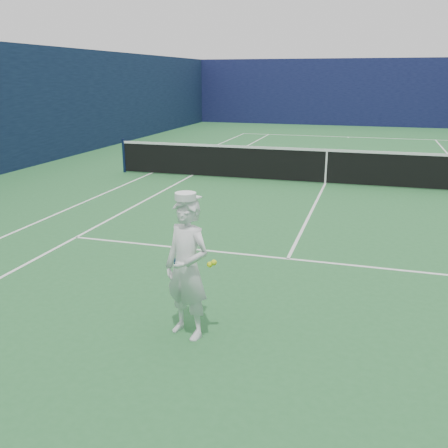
% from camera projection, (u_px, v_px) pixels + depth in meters
% --- Properties ---
extents(ground, '(80.00, 80.00, 0.00)m').
position_uv_depth(ground, '(325.00, 184.00, 14.37)').
color(ground, '#266532').
rests_on(ground, ground).
extents(court_markings, '(11.03, 23.83, 0.01)m').
position_uv_depth(court_markings, '(325.00, 184.00, 14.37)').
color(court_markings, white).
rests_on(court_markings, ground).
extents(windscreen_fence, '(20.12, 36.12, 4.00)m').
position_uv_depth(windscreen_fence, '(329.00, 113.00, 13.80)').
color(windscreen_fence, '#10143C').
rests_on(windscreen_fence, ground).
extents(tennis_net, '(12.88, 0.09, 1.07)m').
position_uv_depth(tennis_net, '(326.00, 165.00, 14.21)').
color(tennis_net, '#141E4C').
rests_on(tennis_net, ground).
extents(tennis_player, '(0.72, 0.69, 1.75)m').
position_uv_depth(tennis_player, '(187.00, 268.00, 5.79)').
color(tennis_player, white).
rests_on(tennis_player, ground).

